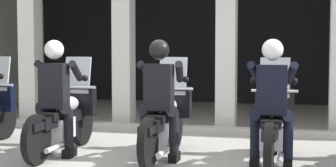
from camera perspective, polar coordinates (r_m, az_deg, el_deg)
The scene contains 9 objects.
ground_plane at distance 9.80m, azimuth 3.88°, elevation -4.74°, with size 80.00×80.00×0.00m, color #A8A59E.
station_building at distance 12.12m, azimuth 3.69°, elevation 6.70°, with size 10.84×5.39×3.21m.
kerb_strip at distance 9.08m, azimuth -0.10°, elevation -5.03°, with size 10.34×0.24×0.12m, color #B7B5AD.
motorcycle_left at distance 7.39m, azimuth -11.37°, elevation -3.70°, with size 0.62×2.04×1.35m.
police_officer_left at distance 7.10m, azimuth -12.42°, elevation -0.47°, with size 0.63×0.61×1.58m.
motorcycle_center at distance 6.98m, azimuth -0.31°, elevation -4.06°, with size 0.62×2.04×1.35m.
police_officer_center at distance 6.66m, azimuth -0.94°, elevation -0.66°, with size 0.63×0.61×1.58m.
motorcycle_right at distance 6.71m, azimuth 11.57°, elevation -4.47°, with size 0.62×2.04×1.35m.
police_officer_right at distance 6.38m, azimuth 11.49°, elevation -0.93°, with size 0.63×0.61×1.58m.
Camera 1 is at (1.75, -6.53, 1.46)m, focal length 54.88 mm.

